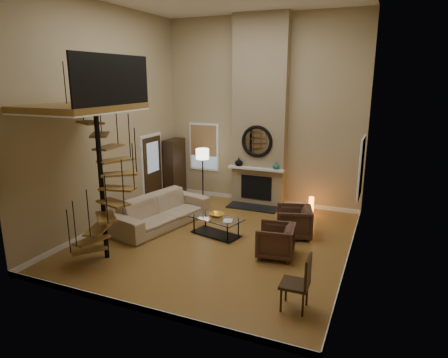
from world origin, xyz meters
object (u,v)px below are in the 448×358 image
at_px(armchair_near, 297,222).
at_px(side_chair, 300,281).
at_px(hutch, 175,167).
at_px(sofa, 162,211).
at_px(accent_lamp, 311,206).
at_px(floor_lamp, 202,158).
at_px(armchair_far, 279,241).
at_px(coffee_table, 216,224).

bearing_deg(armchair_near, side_chair, -3.06).
relative_size(hutch, sofa, 0.67).
distance_m(hutch, side_chair, 7.16).
xyz_separation_m(armchair_near, accent_lamp, (0.01, 1.73, -0.10)).
bearing_deg(floor_lamp, hutch, 161.21).
relative_size(floor_lamp, side_chair, 1.74).
relative_size(hutch, side_chair, 1.85).
xyz_separation_m(sofa, side_chair, (4.17, -2.44, 0.13)).
height_order(armchair_near, accent_lamp, armchair_near).
distance_m(armchair_near, side_chair, 3.21).
height_order(armchair_far, floor_lamp, floor_lamp).
relative_size(coffee_table, floor_lamp, 0.84).
bearing_deg(side_chair, coffee_table, 137.30).
relative_size(hutch, armchair_far, 2.30).
bearing_deg(floor_lamp, armchair_far, -40.71).
xyz_separation_m(coffee_table, accent_lamp, (1.85, 2.44, -0.03)).
distance_m(sofa, accent_lamp, 4.18).
height_order(hutch, armchair_far, hutch).
bearing_deg(hutch, coffee_table, -44.22).
distance_m(hutch, accent_lamp, 4.50).
bearing_deg(sofa, coffee_table, -78.46).
distance_m(hutch, armchair_far, 5.36).
height_order(armchair_near, armchair_far, armchair_near).
bearing_deg(side_chair, accent_lamp, 98.81).
distance_m(floor_lamp, side_chair, 6.08).
height_order(armchair_far, side_chair, side_chair).
relative_size(hutch, armchair_near, 2.16).
bearing_deg(accent_lamp, armchair_near, -90.22).
relative_size(armchair_near, armchair_far, 1.06).
xyz_separation_m(armchair_far, side_chair, (0.86, -1.82, 0.17)).
xyz_separation_m(armchair_far, floor_lamp, (-3.12, 2.69, 1.06)).
relative_size(armchair_far, accent_lamp, 1.56).
xyz_separation_m(sofa, coffee_table, (1.57, -0.04, -0.11)).
height_order(sofa, side_chair, side_chair).
bearing_deg(armchair_far, armchair_near, 167.49).
bearing_deg(accent_lamp, sofa, -144.94).
relative_size(sofa, coffee_table, 1.92).
bearing_deg(floor_lamp, sofa, -95.18).
height_order(armchair_near, coffee_table, armchair_near).
height_order(armchair_far, coffee_table, armchair_far).
xyz_separation_m(sofa, armchair_near, (3.41, 0.67, -0.04)).
distance_m(accent_lamp, side_chair, 4.91).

